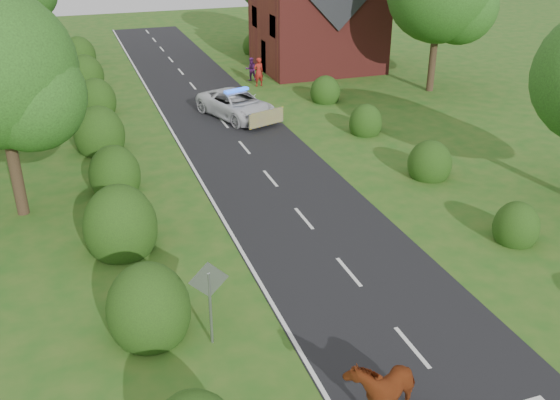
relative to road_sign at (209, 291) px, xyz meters
name	(u,v)px	position (x,y,z in m)	size (l,w,h in m)	color
ground	(412,348)	(5.00, -2.00, -1.65)	(120.00, 120.00, 0.00)	#235B18
road	(250,155)	(5.00, 13.00, -1.64)	(6.00, 70.00, 0.02)	black
road_markings	(229,175)	(3.40, 10.93, -1.63)	(4.96, 70.00, 0.01)	white
hedgerow_left	(115,186)	(-1.51, 9.69, -0.91)	(2.75, 50.41, 3.00)	#213A14
hedgerow_right	(415,155)	(11.60, 9.21, -1.10)	(2.10, 45.78, 2.10)	#213A14
tree_left_a	(4,76)	(-4.75, 9.86, 3.69)	(5.74, 5.60, 8.38)	#332316
road_sign	(209,291)	(0.00, 0.00, 0.00)	(1.06, 0.08, 2.53)	gray
house	(317,14)	(14.49, 28.00, 2.13)	(8.00, 7.40, 9.17)	maroon
cow	(382,390)	(3.09, -3.84, -0.95)	(1.05, 1.99, 1.41)	brown
police_van	(237,105)	(5.96, 18.68, -0.92)	(4.05, 5.83, 1.62)	silver
pedestrian_red	(259,72)	(9.07, 24.60, -0.73)	(0.68, 0.44, 1.85)	maroon
pedestrian_purple	(251,69)	(9.03, 26.18, -0.89)	(0.74, 0.58, 1.53)	#662372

